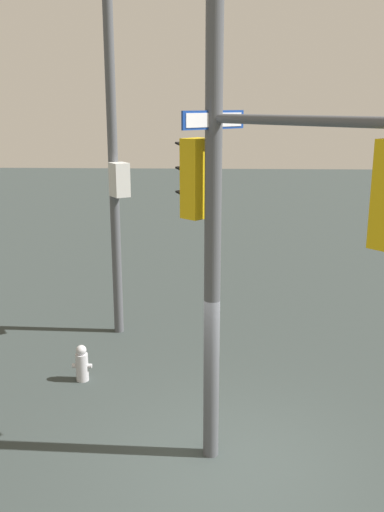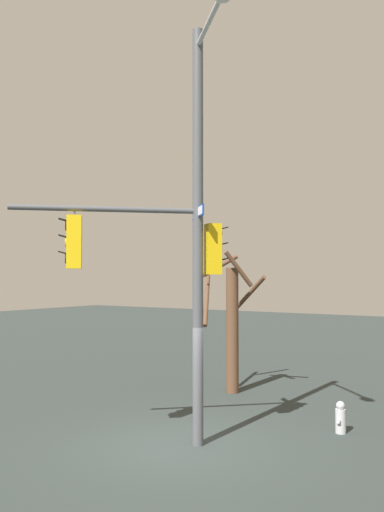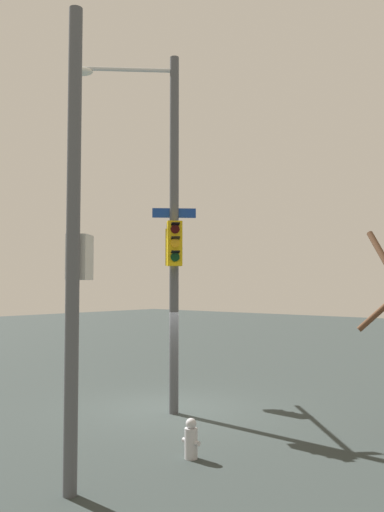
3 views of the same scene
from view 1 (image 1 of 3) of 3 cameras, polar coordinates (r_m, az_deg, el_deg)
The scene contains 4 objects.
ground_plane at distance 8.93m, azimuth 4.06°, elevation -20.45°, with size 80.00×80.00×0.00m, color #2D3533.
main_signal_pole_assembly at distance 7.36m, azimuth 5.59°, elevation 11.93°, with size 3.32×4.86×9.01m.
secondary_pole_assembly at distance 12.54m, azimuth -7.83°, elevation 8.35°, with size 0.53×0.63×7.56m.
fire_hydrant at distance 11.26m, azimuth -11.08°, elevation -10.66°, with size 0.38×0.24×0.73m.
Camera 1 is at (-0.29, -7.26, 5.18)m, focal length 39.52 mm.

